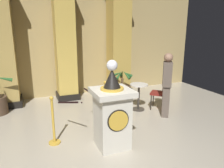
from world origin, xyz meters
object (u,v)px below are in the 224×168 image
Objects in this scene: stanchion_near at (105,108)px; stanchion_far at (54,127)px; potted_palm_right at (122,90)px; cafe_chair_red at (161,90)px; bystander_guest at (167,84)px; cafe_table at (139,94)px; pedestal_clock at (112,113)px.

stanchion_far is at bearing -157.16° from stanchion_near.
potted_palm_right reaches higher than cafe_chair_red.
bystander_guest is 0.90m from cafe_table.
potted_palm_right is at bearing 89.32° from cafe_table.
potted_palm_right is 0.58× the size of bystander_guest.
stanchion_far is 1.05× the size of cafe_chair_red.
pedestal_clock is 1.61× the size of stanchion_near.
potted_palm_right is at bearing 61.73° from pedestal_clock.
stanchion_near is at bearing -126.28° from potted_palm_right.
pedestal_clock is 1.02× the size of bystander_guest.
potted_palm_right is (1.46, 2.72, -0.41)m from pedestal_clock.
cafe_table is at bearing 47.04° from pedestal_clock.
pedestal_clock is 1.23m from stanchion_far.
stanchion_near is 1.28m from cafe_table.
stanchion_near is 1.07× the size of stanchion_far.
stanchion_near reaches higher than cafe_chair_red.
bystander_guest is at bearing 6.84° from stanchion_far.
bystander_guest is at bearing 25.03° from pedestal_clock.
bystander_guest is (1.88, 0.88, 0.20)m from pedestal_clock.
stanchion_near is at bearing -171.41° from cafe_chair_red.
bystander_guest is (0.42, -1.84, 0.62)m from potted_palm_right.
cafe_chair_red is (1.79, 0.27, 0.20)m from stanchion_near.
potted_palm_right is at bearing 103.00° from bystander_guest.
bystander_guest reaches higher than stanchion_far.
cafe_table is (-0.44, 0.67, -0.42)m from bystander_guest.
cafe_chair_red is at bearing -18.51° from cafe_table.
stanchion_far reaches higher than cafe_chair_red.
cafe_table is (-0.01, -1.16, 0.20)m from potted_palm_right.
bystander_guest reaches higher than stanchion_near.
stanchion_far is at bearing 153.38° from pedestal_clock.
cafe_chair_red is (0.60, -0.20, 0.09)m from cafe_table.
stanchion_far is (-1.31, -0.55, -0.03)m from stanchion_near.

